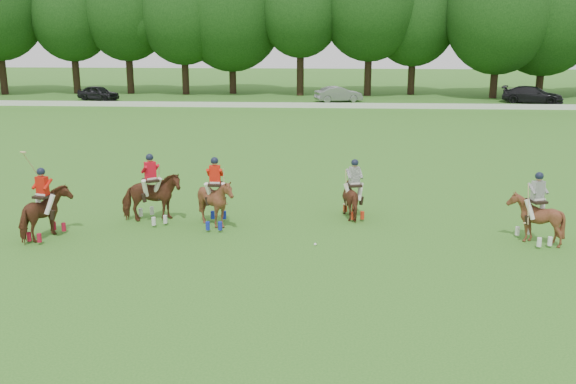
# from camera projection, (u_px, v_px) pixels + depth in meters

# --- Properties ---
(ground) EXTENTS (180.00, 180.00, 0.00)m
(ground) POSITION_uv_depth(u_px,v_px,m) (227.00, 280.00, 17.41)
(ground) COLOR #2E6A1E
(ground) RESTS_ON ground
(tree_line) EXTENTS (117.98, 14.32, 14.75)m
(tree_line) POSITION_uv_depth(u_px,v_px,m) (304.00, 10.00, 61.76)
(tree_line) COLOR black
(tree_line) RESTS_ON ground
(boundary_rail) EXTENTS (120.00, 0.10, 0.44)m
(boundary_rail) POSITION_uv_depth(u_px,v_px,m) (296.00, 105.00, 54.07)
(boundary_rail) COLOR white
(boundary_rail) RESTS_ON ground
(car_left) EXTENTS (4.28, 2.82, 1.35)m
(car_left) POSITION_uv_depth(u_px,v_px,m) (98.00, 93.00, 59.40)
(car_left) COLOR black
(car_left) RESTS_ON ground
(car_mid) EXTENTS (4.47, 2.72, 1.39)m
(car_mid) POSITION_uv_depth(u_px,v_px,m) (338.00, 94.00, 58.09)
(car_mid) COLOR gray
(car_mid) RESTS_ON ground
(car_right) EXTENTS (5.61, 3.95, 1.51)m
(car_right) POSITION_uv_depth(u_px,v_px,m) (533.00, 95.00, 57.06)
(car_right) COLOR black
(car_right) RESTS_ON ground
(polo_red_a) EXTENTS (1.36, 2.10, 2.88)m
(polo_red_a) POSITION_uv_depth(u_px,v_px,m) (45.00, 213.00, 20.62)
(polo_red_a) COLOR #522615
(polo_red_a) RESTS_ON ground
(polo_red_b) EXTENTS (2.27, 2.21, 2.43)m
(polo_red_b) POSITION_uv_depth(u_px,v_px,m) (152.00, 197.00, 22.35)
(polo_red_b) COLOR #522615
(polo_red_b) RESTS_ON ground
(polo_red_c) EXTENTS (1.47, 1.63, 2.42)m
(polo_red_c) POSITION_uv_depth(u_px,v_px,m) (216.00, 202.00, 21.83)
(polo_red_c) COLOR #522615
(polo_red_c) RESTS_ON ground
(polo_stripe_a) EXTENTS (1.14, 1.79, 2.13)m
(polo_stripe_a) POSITION_uv_depth(u_px,v_px,m) (354.00, 197.00, 22.90)
(polo_stripe_a) COLOR #522615
(polo_stripe_a) RESTS_ON ground
(polo_stripe_b) EXTENTS (1.65, 1.76, 2.29)m
(polo_stripe_b) POSITION_uv_depth(u_px,v_px,m) (535.00, 218.00, 20.20)
(polo_stripe_b) COLOR #522615
(polo_stripe_b) RESTS_ON ground
(polo_ball) EXTENTS (0.09, 0.09, 0.09)m
(polo_ball) POSITION_uv_depth(u_px,v_px,m) (315.00, 244.00, 20.10)
(polo_ball) COLOR white
(polo_ball) RESTS_ON ground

